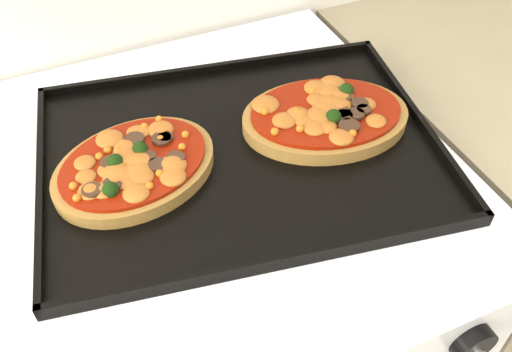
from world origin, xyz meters
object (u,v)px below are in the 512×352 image
baking_tray (240,150)px  pizza_right (326,115)px  stove (229,334)px  pizza_left (134,165)px

baking_tray → pizza_right: size_ratio=2.25×
stove → pizza_left: (-0.11, 0.01, 0.48)m
pizza_left → baking_tray: bearing=-6.2°
stove → pizza_left: bearing=176.6°
baking_tray → pizza_left: size_ratio=2.43×
baking_tray → pizza_right: bearing=10.5°
stove → baking_tray: (0.03, -0.01, 0.47)m
stove → pizza_right: size_ratio=4.03×
pizza_left → pizza_right: size_ratio=0.93×
baking_tray → pizza_left: 0.14m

